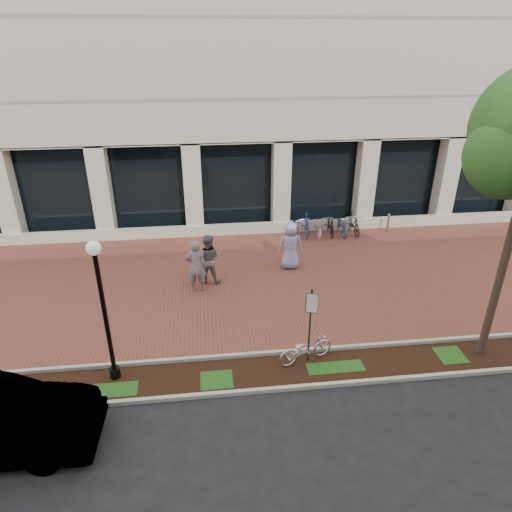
{
  "coord_description": "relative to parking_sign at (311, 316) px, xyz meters",
  "views": [
    {
      "loc": [
        -1.52,
        -15.03,
        8.43
      ],
      "look_at": [
        0.17,
        -0.8,
        1.41
      ],
      "focal_mm": 32.0,
      "sensor_mm": 36.0,
      "label": 1
    }
  ],
  "objects": [
    {
      "name": "ground",
      "position": [
        -1.18,
        4.87,
        -1.5
      ],
      "size": [
        120.0,
        120.0,
        0.0
      ],
      "primitive_type": "plane",
      "color": "black",
      "rests_on": "ground"
    },
    {
      "name": "bike_rack_cluster",
      "position": [
        2.7,
        8.83,
        -1.04
      ],
      "size": [
        3.47,
        1.74,
        0.97
      ],
      "rotation": [
        0.0,
        0.0,
        -0.08
      ],
      "color": "black",
      "rests_on": "ground"
    },
    {
      "name": "curb_plaza_side",
      "position": [
        -1.18,
        0.37,
        -1.44
      ],
      "size": [
        40.0,
        0.12,
        0.12
      ],
      "primitive_type": "cube",
      "color": "#A7A79D",
      "rests_on": "ground"
    },
    {
      "name": "parking_sign",
      "position": [
        0.0,
        0.0,
        0.0
      ],
      "size": [
        0.34,
        0.07,
        2.35
      ],
      "rotation": [
        0.0,
        0.0,
        -0.3
      ],
      "color": "#153B1E",
      "rests_on": "ground"
    },
    {
      "name": "bollard",
      "position": [
        5.74,
        8.72,
        -1.03
      ],
      "size": [
        0.12,
        0.12,
        0.94
      ],
      "color": "#ADACB1",
      "rests_on": "ground"
    },
    {
      "name": "pedestrian_left",
      "position": [
        -3.13,
        4.37,
        -0.51
      ],
      "size": [
        0.72,
        0.48,
        1.98
      ],
      "primitive_type": "imported",
      "rotation": [
        0.0,
        0.0,
        3.14
      ],
      "color": "slate",
      "rests_on": "ground"
    },
    {
      "name": "pedestrian_mid",
      "position": [
        -2.69,
        4.96,
        -0.55
      ],
      "size": [
        1.06,
        0.91,
        1.91
      ],
      "primitive_type": "imported",
      "rotation": [
        0.0,
        0.0,
        2.92
      ],
      "color": "slate",
      "rests_on": "ground"
    },
    {
      "name": "lamppost",
      "position": [
        -5.36,
        -0.07,
        0.8
      ],
      "size": [
        0.36,
        0.36,
        4.06
      ],
      "color": "black",
      "rests_on": "ground"
    },
    {
      "name": "brick_plaza",
      "position": [
        -1.18,
        4.87,
        -1.5
      ],
      "size": [
        40.0,
        9.0,
        0.01
      ],
      "primitive_type": "cube",
      "color": "brown",
      "rests_on": "ground"
    },
    {
      "name": "planting_strip",
      "position": [
        -1.18,
        -0.38,
        -1.5
      ],
      "size": [
        40.0,
        1.5,
        0.01
      ],
      "primitive_type": "cube",
      "color": "black",
      "rests_on": "ground"
    },
    {
      "name": "locked_bicycle",
      "position": [
        -0.09,
        -0.0,
        -1.06
      ],
      "size": [
        1.77,
        1.06,
        0.88
      ],
      "primitive_type": "imported",
      "rotation": [
        0.0,
        0.0,
        1.88
      ],
      "color": "silver",
      "rests_on": "ground"
    },
    {
      "name": "curb_street_side",
      "position": [
        -1.18,
        -1.13,
        -1.44
      ],
      "size": [
        40.0,
        0.12,
        0.12
      ],
      "primitive_type": "cube",
      "color": "#A7A79D",
      "rests_on": "ground"
    },
    {
      "name": "pedestrian_right",
      "position": [
        0.55,
        5.74,
        -0.54
      ],
      "size": [
        1.0,
        0.7,
        1.93
      ],
      "primitive_type": "imported",
      "rotation": [
        0.0,
        0.0,
        3.05
      ],
      "color": "#8191C1",
      "rests_on": "ground"
    }
  ]
}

